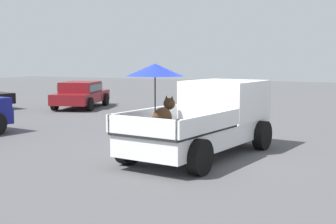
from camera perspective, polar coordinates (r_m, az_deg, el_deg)
name	(u,v)px	position (r m, az deg, el deg)	size (l,w,h in m)	color
ground_plane	(200,156)	(12.38, 3.86, -5.31)	(80.00, 80.00, 0.00)	#4C4C4F
pickup_truck_main	(207,117)	(12.56, 4.74, -0.60)	(5.28, 2.87, 2.40)	black
parked_sedan_near	(81,93)	(24.46, -10.41, 2.22)	(4.62, 2.88, 1.33)	black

